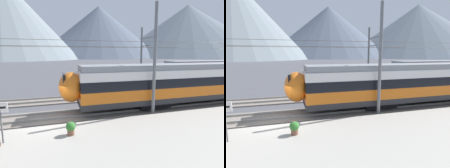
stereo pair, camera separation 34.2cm
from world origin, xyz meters
The scene contains 10 objects.
ground_plane centered at (0.00, 0.00, 0.00)m, with size 400.00×400.00×0.00m, color #4C4C51.
platform_slab centered at (0.00, -4.50, 0.17)m, with size 120.00×7.30×0.34m, color #A39E93.
track_near centered at (0.00, 1.44, 0.07)m, with size 120.00×3.00×0.28m.
track_far centered at (0.00, 6.53, 0.07)m, with size 120.00×3.00×0.28m.
catenary_mast_mid centered at (7.62, -0.26, 4.31)m, with size 43.21×2.12×8.34m.
catenary_mast_far_side centered at (10.83, 8.22, 4.08)m, with size 43.21×2.12×7.87m.
potted_plant_by_shelter centered at (1.31, -2.61, 0.77)m, with size 0.53×0.53×0.75m.
mountain_left_ridge centered at (-39.82, 162.79, 33.54)m, with size 124.92×124.92×67.08m, color slate.
mountain_central_peak centered at (51.29, 206.15, 29.92)m, with size 149.77×149.77×59.85m, color #515B6B.
mountain_right_ridge centered at (164.63, 190.75, 33.05)m, with size 190.95×190.95×66.11m, color slate.
Camera 2 is at (1.06, -12.27, 4.74)m, focal length 28.96 mm.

